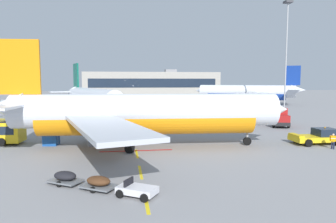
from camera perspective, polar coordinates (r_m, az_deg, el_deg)
ground at (r=57.39m, az=15.86°, el=-2.30°), size 400.00×400.00×0.00m
apron_paint_markings at (r=49.64m, az=-6.60°, el=-3.32°), size 8.00×95.22×0.01m
airliner_foreground at (r=35.86m, az=-4.71°, el=-0.36°), size 34.79×34.58×12.20m
pushback_tug at (r=42.28m, az=25.85°, el=-4.17°), size 6.02×3.24×2.08m
airliner_mid_left at (r=69.78m, az=-13.99°, el=2.35°), size 32.26×33.64×12.12m
airliner_far_center at (r=106.87m, az=14.40°, el=3.47°), size 33.67×31.69×12.54m
fuel_service_truck at (r=56.64m, az=19.54°, el=-0.83°), size 4.24×7.39×3.14m
baggage_train at (r=22.93m, az=-12.56°, el=-12.65°), size 8.07×5.79×1.14m
ground_crew_worker at (r=39.77m, az=28.04°, el=-4.67°), size 0.59×0.46×1.78m
uld_cargo_container at (r=39.91m, az=-20.64°, el=-4.67°), size 1.79×1.76×1.60m
apron_light_mast_far at (r=83.48m, az=20.93°, el=11.43°), size 1.80×1.80×27.11m
terminal_satellite at (r=166.23m, az=-3.05°, el=5.05°), size 69.27×22.00×13.91m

